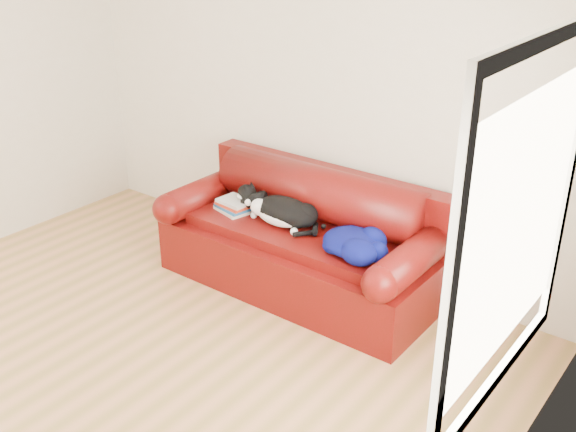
# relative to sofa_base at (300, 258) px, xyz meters

# --- Properties ---
(ground) EXTENTS (4.50, 4.50, 0.00)m
(ground) POSITION_rel_sofa_base_xyz_m (-0.31, -1.49, -0.24)
(ground) COLOR olive
(ground) RESTS_ON ground
(room_shell) EXTENTS (4.52, 4.02, 2.61)m
(room_shell) POSITION_rel_sofa_base_xyz_m (-0.18, -1.48, 1.43)
(room_shell) COLOR beige
(room_shell) RESTS_ON ground
(sofa_base) EXTENTS (2.10, 0.90, 0.50)m
(sofa_base) POSITION_rel_sofa_base_xyz_m (0.00, 0.00, 0.00)
(sofa_base) COLOR #390D02
(sofa_base) RESTS_ON ground
(sofa_back) EXTENTS (2.10, 1.01, 0.88)m
(sofa_back) POSITION_rel_sofa_base_xyz_m (0.00, 0.24, 0.30)
(sofa_back) COLOR #390D02
(sofa_back) RESTS_ON ground
(book_stack) EXTENTS (0.31, 0.27, 0.10)m
(book_stack) POSITION_rel_sofa_base_xyz_m (-0.56, -0.09, 0.31)
(book_stack) COLOR beige
(book_stack) RESTS_ON sofa_base
(cat) EXTENTS (0.74, 0.34, 0.26)m
(cat) POSITION_rel_sofa_base_xyz_m (-0.11, -0.05, 0.36)
(cat) COLOR black
(cat) RESTS_ON sofa_base
(blanket) EXTENTS (0.57, 0.58, 0.17)m
(blanket) POSITION_rel_sofa_base_xyz_m (0.54, -0.09, 0.33)
(blanket) COLOR #021149
(blanket) RESTS_ON sofa_base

